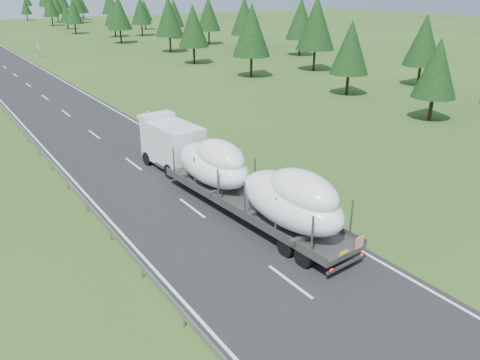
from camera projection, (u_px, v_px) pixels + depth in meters
ground at (290, 282)px, 20.80m from camera, size 400.00×400.00×0.00m
highway_sign at (38, 48)px, 84.96m from camera, size 0.08×0.90×2.60m
tree_line_right at (153, 11)px, 114.16m from camera, size 27.45×301.64×12.38m
boat_truck at (233, 172)px, 27.01m from camera, size 3.62×19.42×4.07m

